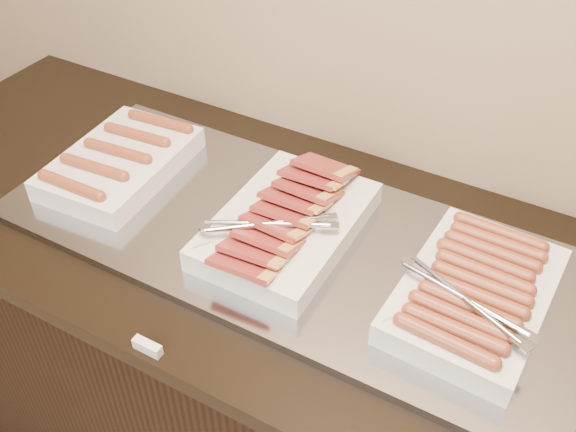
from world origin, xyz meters
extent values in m
cube|color=black|center=(0.00, 2.13, 0.43)|extent=(2.00, 0.70, 0.86)
cube|color=black|center=(0.00, 2.13, 0.88)|extent=(2.06, 0.76, 0.04)
cube|color=#9699A4|center=(0.01, 2.13, 0.91)|extent=(1.20, 0.50, 0.02)
cube|color=silver|center=(-0.42, 2.13, 0.95)|extent=(0.25, 0.36, 0.05)
cylinder|color=brown|center=(-0.42, 1.99, 0.98)|extent=(0.16, 0.03, 0.03)
cylinder|color=brown|center=(-0.43, 2.06, 0.98)|extent=(0.16, 0.04, 0.03)
cylinder|color=brown|center=(-0.42, 2.13, 0.98)|extent=(0.16, 0.04, 0.03)
cylinder|color=brown|center=(-0.43, 2.20, 0.98)|extent=(0.16, 0.04, 0.03)
cylinder|color=brown|center=(-0.42, 2.27, 0.98)|extent=(0.16, 0.04, 0.03)
cube|color=silver|center=(0.01, 2.13, 0.95)|extent=(0.25, 0.38, 0.05)
cube|color=maroon|center=(0.01, 1.98, 0.97)|extent=(0.13, 0.09, 0.04)
cube|color=maroon|center=(0.01, 2.01, 0.97)|extent=(0.13, 0.10, 0.04)
cube|color=maroon|center=(0.02, 2.05, 0.98)|extent=(0.13, 0.09, 0.04)
cube|color=maroon|center=(0.01, 2.09, 0.98)|extent=(0.13, 0.10, 0.04)
cube|color=maroon|center=(0.01, 2.13, 0.98)|extent=(0.13, 0.09, 0.04)
cube|color=maroon|center=(0.01, 2.17, 0.99)|extent=(0.13, 0.09, 0.04)
cube|color=maroon|center=(0.02, 2.21, 0.99)|extent=(0.13, 0.09, 0.04)
cube|color=maroon|center=(0.01, 2.25, 0.99)|extent=(0.13, 0.09, 0.04)
cube|color=maroon|center=(0.02, 2.28, 0.99)|extent=(0.13, 0.09, 0.04)
cube|color=silver|center=(0.40, 2.13, 0.95)|extent=(0.26, 0.37, 0.05)
cylinder|color=brown|center=(0.39, 1.98, 0.98)|extent=(0.16, 0.04, 0.03)
cylinder|color=brown|center=(0.40, 2.01, 0.98)|extent=(0.16, 0.03, 0.03)
cylinder|color=brown|center=(0.39, 2.04, 0.98)|extent=(0.16, 0.04, 0.03)
cylinder|color=brown|center=(0.40, 2.07, 0.98)|extent=(0.16, 0.03, 0.03)
cylinder|color=brown|center=(0.41, 2.10, 0.98)|extent=(0.16, 0.03, 0.03)
cylinder|color=brown|center=(0.40, 2.13, 0.98)|extent=(0.16, 0.03, 0.03)
cylinder|color=brown|center=(0.40, 2.16, 0.98)|extent=(0.16, 0.03, 0.03)
cylinder|color=brown|center=(0.39, 2.19, 0.98)|extent=(0.16, 0.03, 0.03)
cylinder|color=brown|center=(0.40, 2.22, 0.98)|extent=(0.16, 0.03, 0.03)
cylinder|color=brown|center=(0.40, 2.25, 0.98)|extent=(0.16, 0.03, 0.03)
cylinder|color=brown|center=(0.40, 2.28, 0.98)|extent=(0.16, 0.03, 0.03)
cube|color=silver|center=(-0.06, 1.77, 0.91)|extent=(0.05, 0.02, 0.02)
camera|label=1|loc=(0.49, 1.29, 1.80)|focal=40.00mm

